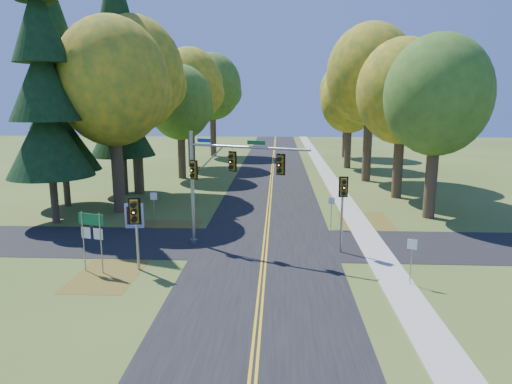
{
  "coord_description": "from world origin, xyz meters",
  "views": [
    {
      "loc": [
        0.71,
        -23.56,
        8.32
      ],
      "look_at": [
        -0.53,
        1.54,
        3.2
      ],
      "focal_mm": 32.0,
      "sensor_mm": 36.0,
      "label": 1
    }
  ],
  "objects_px": {
    "route_sign_cluster": "(92,230)",
    "info_kiosk": "(134,216)",
    "east_signal_pole": "(343,195)",
    "traffic_mast": "(219,175)"
  },
  "relations": [
    {
      "from": "east_signal_pole",
      "to": "route_sign_cluster",
      "type": "bearing_deg",
      "value": -164.03
    },
    {
      "from": "east_signal_pole",
      "to": "route_sign_cluster",
      "type": "distance_m",
      "value": 12.96
    },
    {
      "from": "traffic_mast",
      "to": "route_sign_cluster",
      "type": "bearing_deg",
      "value": -122.92
    },
    {
      "from": "traffic_mast",
      "to": "route_sign_cluster",
      "type": "height_order",
      "value": "traffic_mast"
    },
    {
      "from": "route_sign_cluster",
      "to": "info_kiosk",
      "type": "height_order",
      "value": "route_sign_cluster"
    },
    {
      "from": "traffic_mast",
      "to": "info_kiosk",
      "type": "bearing_deg",
      "value": 170.79
    },
    {
      "from": "traffic_mast",
      "to": "info_kiosk",
      "type": "relative_size",
      "value": 4.04
    },
    {
      "from": "traffic_mast",
      "to": "route_sign_cluster",
      "type": "xyz_separation_m",
      "value": [
        -5.71,
        -3.95,
        -2.1
      ]
    },
    {
      "from": "east_signal_pole",
      "to": "route_sign_cluster",
      "type": "xyz_separation_m",
      "value": [
        -12.47,
        -3.34,
        -1.13
      ]
    },
    {
      "from": "traffic_mast",
      "to": "east_signal_pole",
      "type": "bearing_deg",
      "value": 17.24
    }
  ]
}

